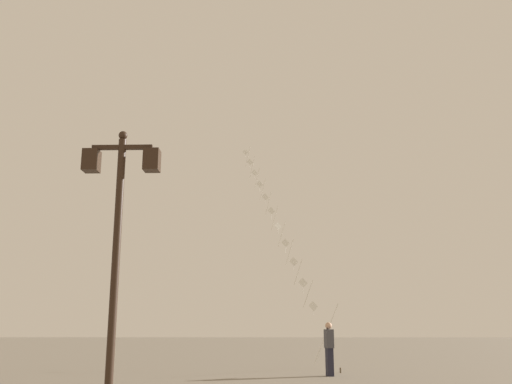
% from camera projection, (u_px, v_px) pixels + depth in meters
% --- Properties ---
extents(ground_plane, '(160.00, 160.00, 0.00)m').
position_uv_depth(ground_plane, '(272.00, 371.00, 20.75)').
color(ground_plane, '#756B5B').
extents(twin_lantern_lamp_post, '(1.38, 0.28, 5.02)m').
position_uv_depth(twin_lantern_lamp_post, '(118.00, 214.00, 10.03)').
color(twin_lantern_lamp_post, black).
rests_on(twin_lantern_lamp_post, ground_plane).
extents(kite_train, '(4.23, 14.77, 12.94)m').
position_uv_depth(kite_train, '(276.00, 221.00, 29.02)').
color(kite_train, brown).
rests_on(kite_train, ground_plane).
extents(kite_flyer, '(0.31, 0.62, 1.71)m').
position_uv_depth(kite_flyer, '(329.00, 347.00, 18.64)').
color(kite_flyer, '#1E1E2D').
rests_on(kite_flyer, ground_plane).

